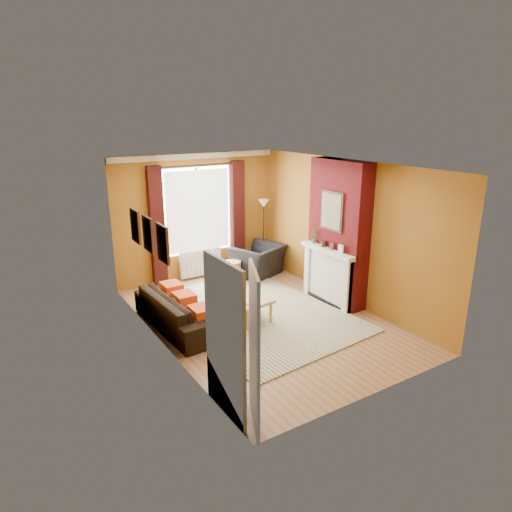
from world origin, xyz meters
name	(u,v)px	position (x,y,z in m)	size (l,w,h in m)	color
ground	(263,319)	(0.00, 0.00, 0.00)	(5.50, 5.50, 0.00)	brown
room_walls	(284,239)	(0.63, 0.28, 1.38)	(3.82, 5.54, 2.83)	#905E1B
striped_rug	(253,313)	(-0.04, 0.29, 0.01)	(3.17, 4.15, 0.02)	#376499
sofa	(179,311)	(-1.42, 0.52, 0.31)	(2.12, 0.83, 0.62)	black
armchair	(258,260)	(1.21, 2.09, 0.35)	(1.09, 0.95, 0.71)	black
coffee_table	(239,296)	(-0.30, 0.36, 0.40)	(0.81, 1.40, 0.44)	tan
wicker_stool	(233,271)	(0.48, 2.01, 0.24)	(0.49, 0.49, 0.47)	#A77D48
floor_lamp	(264,215)	(1.55, 2.40, 1.34)	(0.32, 0.32, 1.69)	black
book_a	(244,303)	(-0.46, -0.08, 0.46)	(0.22, 0.30, 0.03)	#999999
book_b	(232,287)	(-0.26, 0.70, 0.46)	(0.24, 0.33, 0.03)	#999999
mug	(242,291)	(-0.25, 0.33, 0.49)	(0.09, 0.09, 0.09)	#999999
tv_remote	(234,290)	(-0.31, 0.53, 0.45)	(0.09, 0.16, 0.02)	#27272A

